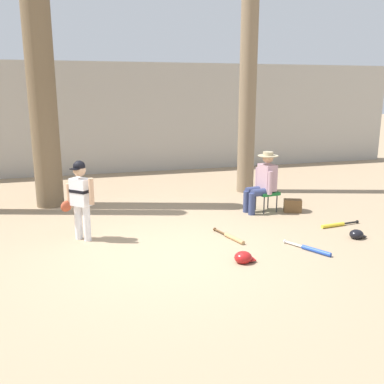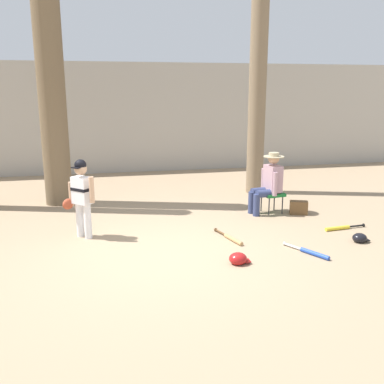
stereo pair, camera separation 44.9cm
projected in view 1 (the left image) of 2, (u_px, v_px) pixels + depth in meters
ground_plane at (169, 254)px, 6.36m from camera, size 60.00×60.00×0.00m
concrete_back_wall at (115, 118)px, 12.36m from camera, size 18.00×0.36×3.14m
tree_near_player at (40, 74)px, 8.42m from camera, size 0.78×0.78×6.10m
tree_behind_spectator at (248, 71)px, 9.67m from camera, size 0.55×0.55×6.11m
young_ballplayer at (80, 195)px, 6.82m from camera, size 0.57×0.45×1.31m
folding_stool at (266, 193)px, 8.54m from camera, size 0.46×0.46×0.41m
seated_spectator at (263, 180)px, 8.44m from camera, size 0.68×0.54×1.20m
handbag_beside_stool at (293, 206)px, 8.52m from camera, size 0.38×0.29×0.26m
bat_yellow_trainer at (336, 225)px, 7.64m from camera, size 0.80×0.15×0.07m
bat_wood_tan at (232, 237)px, 6.99m from camera, size 0.27×0.79×0.07m
bat_blue_youth at (312, 250)px, 6.46m from camera, size 0.43×0.74×0.07m
batting_helmet_black at (357, 234)px, 7.03m from camera, size 0.27×0.21×0.16m
batting_helmet_red at (243, 258)px, 6.05m from camera, size 0.30×0.23×0.17m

